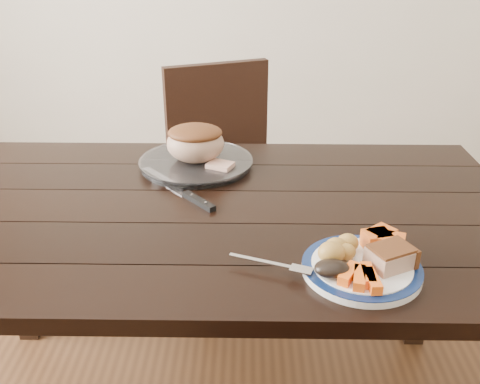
{
  "coord_description": "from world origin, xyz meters",
  "views": [
    {
      "loc": [
        0.1,
        -1.21,
        1.38
      ],
      "look_at": [
        0.08,
        -0.02,
        0.8
      ],
      "focal_mm": 40.0,
      "sensor_mm": 36.0,
      "label": 1
    }
  ],
  "objects_px": {
    "serving_platter": "(196,164)",
    "chair_far": "(227,171)",
    "carving_knife": "(190,196)",
    "pork_slice": "(390,258)",
    "dining_table": "(210,237)",
    "dinner_plate": "(361,269)",
    "roast_joint": "(195,144)",
    "fork": "(276,265)"
  },
  "relations": [
    {
      "from": "chair_far",
      "to": "fork",
      "type": "distance_m",
      "value": 1.07
    },
    {
      "from": "serving_platter",
      "to": "pork_slice",
      "type": "bearing_deg",
      "value": -51.23
    },
    {
      "from": "chair_far",
      "to": "fork",
      "type": "relative_size",
      "value": 5.38
    },
    {
      "from": "chair_far",
      "to": "carving_knife",
      "type": "bearing_deg",
      "value": 62.16
    },
    {
      "from": "dinner_plate",
      "to": "carving_knife",
      "type": "bearing_deg",
      "value": 139.26
    },
    {
      "from": "serving_platter",
      "to": "fork",
      "type": "distance_m",
      "value": 0.59
    },
    {
      "from": "serving_platter",
      "to": "roast_joint",
      "type": "relative_size",
      "value": 1.94
    },
    {
      "from": "dining_table",
      "to": "carving_knife",
      "type": "distance_m",
      "value": 0.12
    },
    {
      "from": "fork",
      "to": "carving_knife",
      "type": "relative_size",
      "value": 0.68
    },
    {
      "from": "serving_platter",
      "to": "fork",
      "type": "xyz_separation_m",
      "value": [
        0.21,
        -0.55,
        0.01
      ]
    },
    {
      "from": "fork",
      "to": "pork_slice",
      "type": "bearing_deg",
      "value": 20.48
    },
    {
      "from": "serving_platter",
      "to": "pork_slice",
      "type": "height_order",
      "value": "pork_slice"
    },
    {
      "from": "roast_joint",
      "to": "pork_slice",
      "type": "bearing_deg",
      "value": -51.23
    },
    {
      "from": "serving_platter",
      "to": "chair_far",
      "type": "bearing_deg",
      "value": 81.2
    },
    {
      "from": "serving_platter",
      "to": "carving_knife",
      "type": "bearing_deg",
      "value": -89.41
    },
    {
      "from": "dining_table",
      "to": "chair_far",
      "type": "height_order",
      "value": "chair_far"
    },
    {
      "from": "pork_slice",
      "to": "carving_knife",
      "type": "height_order",
      "value": "pork_slice"
    },
    {
      "from": "chair_far",
      "to": "fork",
      "type": "height_order",
      "value": "chair_far"
    },
    {
      "from": "dining_table",
      "to": "pork_slice",
      "type": "xyz_separation_m",
      "value": [
        0.39,
        -0.3,
        0.13
      ]
    },
    {
      "from": "dining_table",
      "to": "serving_platter",
      "type": "xyz_separation_m",
      "value": [
        -0.06,
        0.26,
        0.1
      ]
    },
    {
      "from": "serving_platter",
      "to": "roast_joint",
      "type": "distance_m",
      "value": 0.06
    },
    {
      "from": "fork",
      "to": "carving_knife",
      "type": "height_order",
      "value": "fork"
    },
    {
      "from": "pork_slice",
      "to": "carving_knife",
      "type": "relative_size",
      "value": 0.33
    },
    {
      "from": "dinner_plate",
      "to": "serving_platter",
      "type": "xyz_separation_m",
      "value": [
        -0.39,
        0.55,
        0.0
      ]
    },
    {
      "from": "dining_table",
      "to": "dinner_plate",
      "type": "distance_m",
      "value": 0.45
    },
    {
      "from": "dinner_plate",
      "to": "fork",
      "type": "bearing_deg",
      "value": -178.13
    },
    {
      "from": "chair_far",
      "to": "pork_slice",
      "type": "distance_m",
      "value": 1.12
    },
    {
      "from": "chair_far",
      "to": "pork_slice",
      "type": "bearing_deg",
      "value": 87.88
    },
    {
      "from": "dining_table",
      "to": "chair_far",
      "type": "xyz_separation_m",
      "value": [
        0.02,
        0.73,
        -0.13
      ]
    },
    {
      "from": "chair_far",
      "to": "dinner_plate",
      "type": "relative_size",
      "value": 3.79
    },
    {
      "from": "dining_table",
      "to": "chair_far",
      "type": "distance_m",
      "value": 0.74
    },
    {
      "from": "pork_slice",
      "to": "dinner_plate",
      "type": "bearing_deg",
      "value": 175.24
    },
    {
      "from": "pork_slice",
      "to": "fork",
      "type": "height_order",
      "value": "pork_slice"
    },
    {
      "from": "pork_slice",
      "to": "serving_platter",
      "type": "bearing_deg",
      "value": 128.77
    },
    {
      "from": "dining_table",
      "to": "dinner_plate",
      "type": "height_order",
      "value": "dinner_plate"
    },
    {
      "from": "dining_table",
      "to": "carving_knife",
      "type": "bearing_deg",
      "value": 141.17
    },
    {
      "from": "chair_far",
      "to": "carving_knife",
      "type": "distance_m",
      "value": 0.73
    },
    {
      "from": "pork_slice",
      "to": "dining_table",
      "type": "bearing_deg",
      "value": 142.77
    },
    {
      "from": "serving_platter",
      "to": "fork",
      "type": "bearing_deg",
      "value": -68.9
    },
    {
      "from": "chair_far",
      "to": "dinner_plate",
      "type": "xyz_separation_m",
      "value": [
        0.32,
        -1.02,
        0.23
      ]
    },
    {
      "from": "dining_table",
      "to": "serving_platter",
      "type": "distance_m",
      "value": 0.28
    },
    {
      "from": "fork",
      "to": "roast_joint",
      "type": "distance_m",
      "value": 0.6
    }
  ]
}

